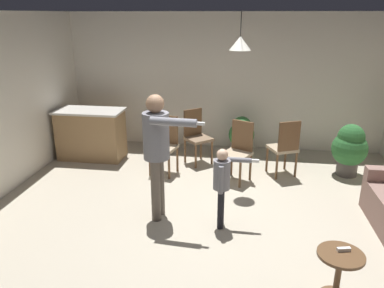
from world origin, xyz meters
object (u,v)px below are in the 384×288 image
object	(u,v)px
dining_chair_near_wall	(196,134)
spare_remote_on_table	(344,249)
dining_chair_by_counter	(239,149)
person_adult	(157,144)
potted_plant_by_wall	(350,148)
kitchen_counter	(91,134)
side_table_by_couch	(339,271)
person_child	(222,179)
dining_chair_centre_back	(285,146)
potted_plant_corner	(241,134)
dining_chair_spare	(165,143)

from	to	relation	value
dining_chair_near_wall	spare_remote_on_table	distance (m)	3.85
dining_chair_by_counter	dining_chair_near_wall	bearing A→B (deg)	-14.45
person_adult	potted_plant_by_wall	xyz separation A→B (m)	(2.89, 1.87, -0.56)
kitchen_counter	spare_remote_on_table	xyz separation A→B (m)	(3.89, -3.30, 0.06)
dining_chair_near_wall	potted_plant_by_wall	xyz separation A→B (m)	(2.67, -0.23, -0.04)
kitchen_counter	spare_remote_on_table	distance (m)	5.10
dining_chair_by_counter	dining_chair_near_wall	size ratio (longest dim) A/B	1.00
dining_chair_near_wall	potted_plant_by_wall	world-z (taller)	dining_chair_near_wall
side_table_by_couch	person_child	bearing A→B (deg)	135.38
person_adult	dining_chair_centre_back	bearing A→B (deg)	137.29
kitchen_counter	dining_chair_by_counter	bearing A→B (deg)	-12.74
potted_plant_corner	dining_chair_spare	bearing A→B (deg)	-139.81
dining_chair_near_wall	potted_plant_corner	size ratio (longest dim) A/B	1.30
kitchen_counter	person_adult	xyz separation A→B (m)	(1.79, -2.03, 0.58)
kitchen_counter	potted_plant_corner	distance (m)	2.91
dining_chair_by_counter	person_child	bearing A→B (deg)	110.75
person_child	potted_plant_by_wall	distance (m)	2.85
kitchen_counter	dining_chair_centre_back	world-z (taller)	dining_chair_centre_back
dining_chair_by_counter	potted_plant_by_wall	distance (m)	1.93
kitchen_counter	potted_plant_by_wall	xyz separation A→B (m)	(4.68, -0.16, 0.02)
kitchen_counter	side_table_by_couch	bearing A→B (deg)	-40.90
person_adult	dining_chair_by_counter	distance (m)	1.81
person_adult	person_child	size ratio (longest dim) A/B	1.59
person_adult	potted_plant_by_wall	distance (m)	3.49
person_adult	dining_chair_centre_back	world-z (taller)	person_adult
person_child	dining_chair_near_wall	distance (m)	2.31
side_table_by_couch	dining_chair_spare	xyz separation A→B (m)	(-2.31, 2.85, 0.22)
dining_chair_spare	person_adult	bearing A→B (deg)	111.35
side_table_by_couch	dining_chair_spare	bearing A→B (deg)	128.95
kitchen_counter	dining_chair_by_counter	size ratio (longest dim) A/B	1.26
person_adult	dining_chair_spare	size ratio (longest dim) A/B	1.71
person_child	dining_chair_by_counter	world-z (taller)	person_child
spare_remote_on_table	dining_chair_by_counter	bearing A→B (deg)	111.98
potted_plant_corner	potted_plant_by_wall	bearing A→B (deg)	-22.53
person_child	potted_plant_corner	size ratio (longest dim) A/B	1.40
person_child	person_adult	bearing A→B (deg)	-97.39
dining_chair_centre_back	dining_chair_spare	xyz separation A→B (m)	(-2.03, -0.13, 0.00)
dining_chair_near_wall	potted_plant_by_wall	bearing A→B (deg)	133.60
person_child	dining_chair_near_wall	xyz separation A→B (m)	(-0.64, 2.22, -0.12)
dining_chair_spare	kitchen_counter	bearing A→B (deg)	-5.07
dining_chair_centre_back	potted_plant_by_wall	distance (m)	1.12
side_table_by_couch	person_child	size ratio (longest dim) A/B	0.48
dining_chair_spare	side_table_by_couch	bearing A→B (deg)	141.37
dining_chair_near_wall	person_adult	bearing A→B (deg)	42.39
dining_chair_near_wall	dining_chair_centre_back	distance (m)	1.62
person_child	spare_remote_on_table	xyz separation A→B (m)	(1.24, -1.14, -0.13)
side_table_by_couch	potted_plant_corner	size ratio (longest dim) A/B	0.67
person_adult	dining_chair_centre_back	xyz separation A→B (m)	(1.79, 1.67, -0.52)
person_child	spare_remote_on_table	bearing A→B (deg)	47.99
person_child	dining_chair_spare	world-z (taller)	person_child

